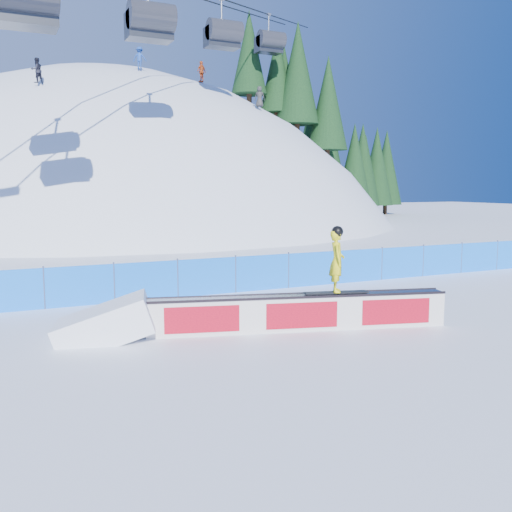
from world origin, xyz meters
name	(u,v)px	position (x,y,z in m)	size (l,w,h in m)	color
ground	(394,311)	(0.00, 0.00, 0.00)	(160.00, 160.00, 0.00)	white
snow_hill	(115,405)	(0.00, 42.00, -18.00)	(64.00, 64.00, 64.00)	white
treeline	(323,125)	(22.82, 40.68, 9.92)	(21.95, 13.58, 20.00)	#311F13
safety_fence	(313,269)	(0.00, 4.50, 0.60)	(22.05, 0.05, 1.30)	#0F6EF5
rail_box	(300,312)	(-3.53, -0.73, 0.44)	(7.34, 2.45, 0.90)	silver
snow_ramp	(106,339)	(-8.03, 0.49, 0.00)	(2.17, 1.44, 0.81)	white
snowboarder	(337,260)	(-2.62, -0.97, 1.72)	(1.62, 0.70, 1.67)	black
distant_skiers	(157,72)	(1.81, 30.66, 12.01)	(17.70, 4.69, 4.42)	black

